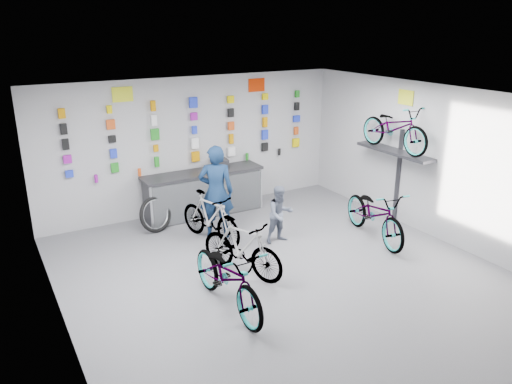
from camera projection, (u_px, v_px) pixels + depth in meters
floor at (292, 282)px, 8.30m from camera, size 8.00×8.00×0.00m
ceiling at (297, 101)px, 7.33m from camera, size 8.00×8.00×0.00m
wall_back at (194, 145)px, 11.10m from camera, size 7.00×0.00×7.00m
wall_left at (59, 244)px, 6.17m from camera, size 0.00×8.00×8.00m
wall_right at (448, 166)px, 9.46m from camera, size 0.00×8.00×8.00m
counter at (204, 194)px, 11.05m from camera, size 2.70×0.66×1.00m
merch_wall at (197, 133)px, 10.98m from camera, size 5.56×0.08×1.56m
wall_bracket at (395, 155)px, 10.37m from camera, size 0.39×1.90×2.00m
sign_left at (122, 94)px, 9.98m from camera, size 0.42×0.02×0.30m
sign_right at (257, 85)px, 11.43m from camera, size 0.42×0.02×0.30m
sign_side at (406, 97)px, 10.06m from camera, size 0.02×0.40×0.30m
bike_left at (228, 277)px, 7.39m from camera, size 0.76×2.02×1.05m
bike_center at (242, 247)px, 8.39m from camera, size 1.10×1.72×1.01m
bike_right at (375, 213)px, 9.79m from camera, size 1.07×2.12×1.06m
bike_service at (210, 217)px, 9.70m from camera, size 0.92×1.72×0.99m
bike_wall at (395, 128)px, 10.14m from camera, size 0.63×1.80×0.95m
clerk at (216, 192)px, 9.77m from camera, size 0.82×0.72×1.88m
customer at (280, 214)px, 9.64m from camera, size 0.56×0.44×1.14m
spare_wheel at (156, 214)px, 10.20m from camera, size 0.80×0.49×0.75m
register at (221, 164)px, 11.06m from camera, size 0.32×0.34×0.22m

